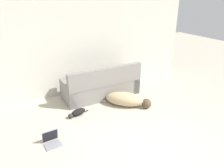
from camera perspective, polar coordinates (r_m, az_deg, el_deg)
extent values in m
plane|color=#BCB29E|center=(4.01, 11.92, -19.46)|extent=(20.00, 20.00, 0.00)
cube|color=beige|center=(6.18, -7.69, 9.71)|extent=(6.66, 0.06, 2.59)
cube|color=gray|center=(6.06, -2.94, -1.14)|extent=(2.08, 0.86, 0.43)
cube|color=gray|center=(5.60, -1.48, 1.86)|extent=(2.07, 0.19, 0.48)
cube|color=gray|center=(6.46, 4.49, 1.03)|extent=(0.22, 0.82, 0.57)
cube|color=gray|center=(5.73, -11.36, -2.28)|extent=(0.22, 0.82, 0.57)
ellipsoid|color=tan|center=(5.57, 3.34, -3.93)|extent=(1.02, 1.00, 0.34)
sphere|color=brown|center=(5.51, 8.99, -5.05)|extent=(0.34, 0.34, 0.24)
cylinder|color=tan|center=(5.78, -2.63, -4.45)|extent=(0.21, 0.21, 0.05)
ellipsoid|color=black|center=(5.22, -8.78, -7.23)|extent=(0.41, 0.28, 0.15)
sphere|color=#2D2B2B|center=(5.13, -10.79, -8.23)|extent=(0.14, 0.14, 0.12)
cylinder|color=black|center=(5.37, -6.68, -7.00)|extent=(0.10, 0.05, 0.02)
cube|color=gray|center=(4.42, -15.13, -15.11)|extent=(0.33, 0.27, 0.02)
cube|color=gray|center=(4.45, -15.89, -12.82)|extent=(0.31, 0.09, 0.24)
cube|color=black|center=(4.45, -15.85, -12.89)|extent=(0.29, 0.07, 0.21)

